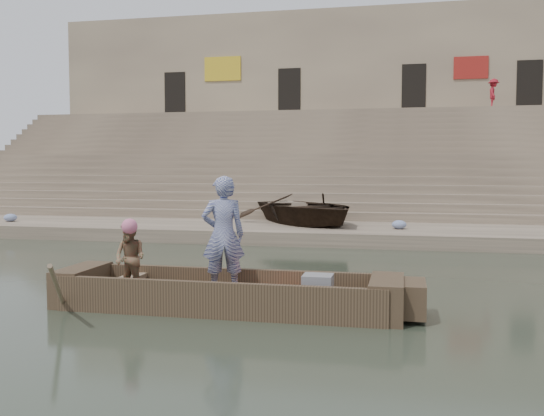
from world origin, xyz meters
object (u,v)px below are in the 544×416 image
(main_rowboat, at_px, (226,303))
(pedestrian, at_px, (494,94))
(rowing_man, at_px, (130,258))
(beached_rowboat, at_px, (306,209))
(television, at_px, (317,287))
(standing_man, at_px, (223,235))

(main_rowboat, distance_m, pedestrian, 25.49)
(main_rowboat, bearing_deg, rowing_man, -174.67)
(beached_rowboat, height_order, pedestrian, pedestrian)
(beached_rowboat, bearing_deg, television, -118.11)
(beached_rowboat, relative_size, pedestrian, 3.19)
(pedestrian, bearing_deg, beached_rowboat, 157.79)
(standing_man, height_order, television, standing_man)
(television, relative_size, pedestrian, 0.30)
(main_rowboat, distance_m, rowing_man, 1.74)
(television, height_order, pedestrian, pedestrian)
(standing_man, bearing_deg, beached_rowboat, -109.25)
(standing_man, distance_m, beached_rowboat, 10.25)
(television, bearing_deg, main_rowboat, 180.00)
(television, height_order, beached_rowboat, beached_rowboat)
(standing_man, distance_m, pedestrian, 25.12)
(rowing_man, distance_m, pedestrian, 25.97)
(television, bearing_deg, rowing_man, -177.24)
(rowing_man, relative_size, television, 2.53)
(rowing_man, xyz_separation_m, beached_rowboat, (1.23, 10.58, 0.10))
(standing_man, height_order, rowing_man, standing_man)
(standing_man, relative_size, television, 4.19)
(television, xyz_separation_m, pedestrian, (5.68, 23.75, 5.54))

